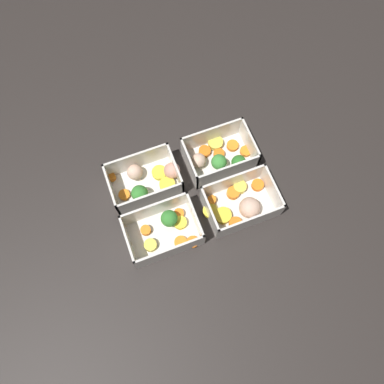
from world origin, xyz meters
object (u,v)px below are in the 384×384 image
(container_near_right, at_px, (147,181))
(container_far_left, at_px, (241,204))
(container_near_left, at_px, (219,156))
(container_far_right, at_px, (165,229))

(container_near_right, height_order, container_far_left, same)
(container_near_left, relative_size, container_near_right, 0.92)
(container_near_left, distance_m, container_far_right, 0.22)
(container_near_right, xyz_separation_m, container_far_right, (-0.00, 0.13, 0.00))
(container_near_left, xyz_separation_m, container_far_right, (0.18, 0.12, 0.00))
(container_far_left, height_order, container_far_right, same)
(container_far_left, bearing_deg, container_near_left, -89.70)
(container_far_left, relative_size, container_far_right, 1.08)
(container_near_left, bearing_deg, container_far_right, 34.18)
(container_near_right, bearing_deg, container_far_left, 144.38)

